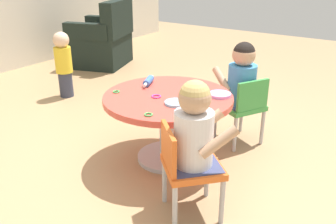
# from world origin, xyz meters

# --- Properties ---
(ground_plane) EXTENTS (10.00, 10.00, 0.00)m
(ground_plane) POSITION_xyz_m (0.00, 0.00, 0.00)
(ground_plane) COLOR tan
(craft_table) EXTENTS (0.88, 0.88, 0.49)m
(craft_table) POSITION_xyz_m (0.00, 0.00, 0.37)
(craft_table) COLOR silver
(craft_table) RESTS_ON ground
(child_chair_left) EXTENTS (0.42, 0.42, 0.54)m
(child_chair_left) POSITION_xyz_m (-0.45, -0.43, 0.31)
(child_chair_left) COLOR #B7B7BC
(child_chair_left) RESTS_ON ground
(seated_child_left) EXTENTS (0.44, 0.43, 0.51)m
(seated_child_left) POSITION_xyz_m (-0.42, -0.46, 0.53)
(seated_child_left) COLOR #3F4772
(seated_child_left) RESTS_ON ground
(child_chair_right) EXTENTS (0.41, 0.41, 0.54)m
(child_chair_right) POSITION_xyz_m (0.53, -0.33, 0.31)
(child_chair_right) COLOR #B7B7BC
(child_chair_right) RESTS_ON ground
(seated_child_right) EXTENTS (0.40, 0.43, 0.51)m
(seated_child_right) POSITION_xyz_m (0.55, -0.29, 0.53)
(seated_child_right) COLOR #3F4772
(seated_child_right) RESTS_ON ground
(armchair_dark) EXTENTS (0.90, 0.91, 0.85)m
(armchair_dark) POSITION_xyz_m (1.60, 2.15, 0.31)
(armchair_dark) COLOR black
(armchair_dark) RESTS_ON ground
(toddler_standing) EXTENTS (0.17, 0.17, 0.67)m
(toddler_standing) POSITION_xyz_m (0.48, 1.61, 0.36)
(toddler_standing) COLOR #33384C
(toddler_standing) RESTS_ON ground
(rolling_pin) EXTENTS (0.22, 0.11, 0.05)m
(rolling_pin) POSITION_xyz_m (0.12, 0.25, 0.51)
(rolling_pin) COLOR #3F72CC
(rolling_pin) RESTS_ON craft_table
(craft_scissors) EXTENTS (0.11, 0.14, 0.01)m
(craft_scissors) POSITION_xyz_m (0.12, -0.18, 0.49)
(craft_scissors) COLOR silver
(craft_scissors) RESTS_ON craft_table
(playdough_blob_0) EXTENTS (0.15, 0.15, 0.02)m
(playdough_blob_0) POSITION_xyz_m (0.19, -0.29, 0.50)
(playdough_blob_0) COLOR #CC99E5
(playdough_blob_0) RESTS_ON craft_table
(playdough_blob_1) EXTENTS (0.14, 0.14, 0.02)m
(playdough_blob_1) POSITION_xyz_m (-0.10, -0.13, 0.50)
(playdough_blob_1) COLOR #8CCCF2
(playdough_blob_1) RESTS_ON craft_table
(cookie_cutter_0) EXTENTS (0.06, 0.06, 0.01)m
(cookie_cutter_0) POSITION_xyz_m (0.22, -0.12, 0.49)
(cookie_cutter_0) COLOR #3F99D8
(cookie_cutter_0) RESTS_ON craft_table
(cookie_cutter_1) EXTENTS (0.05, 0.05, 0.01)m
(cookie_cutter_1) POSITION_xyz_m (-0.15, 0.33, 0.49)
(cookie_cutter_1) COLOR #4CB259
(cookie_cutter_1) RESTS_ON craft_table
(cookie_cutter_2) EXTENTS (0.05, 0.05, 0.01)m
(cookie_cutter_2) POSITION_xyz_m (-0.35, -0.10, 0.49)
(cookie_cutter_2) COLOR #4CB259
(cookie_cutter_2) RESTS_ON craft_table
(cookie_cutter_3) EXTENTS (0.07, 0.07, 0.01)m
(cookie_cutter_3) POSITION_xyz_m (-0.07, 0.05, 0.49)
(cookie_cutter_3) COLOR #D83FA5
(cookie_cutter_3) RESTS_ON craft_table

